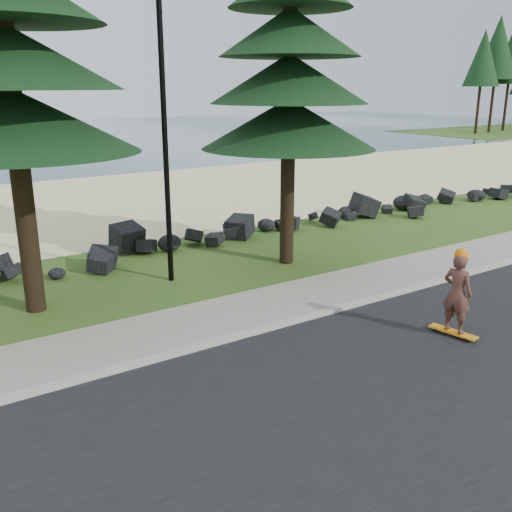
% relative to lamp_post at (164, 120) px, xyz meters
% --- Properties ---
extents(ground, '(160.00, 160.00, 0.00)m').
position_rel_lamp_post_xyz_m(ground, '(0.00, -3.20, -4.13)').
color(ground, '#2E551A').
rests_on(ground, ground).
extents(road, '(160.00, 7.00, 0.02)m').
position_rel_lamp_post_xyz_m(road, '(0.00, -7.70, -4.12)').
color(road, black).
rests_on(road, ground).
extents(kerb, '(160.00, 0.20, 0.10)m').
position_rel_lamp_post_xyz_m(kerb, '(0.00, -4.10, -4.08)').
color(kerb, '#ADA79B').
rests_on(kerb, ground).
extents(sidewalk, '(160.00, 2.00, 0.08)m').
position_rel_lamp_post_xyz_m(sidewalk, '(0.00, -3.00, -4.09)').
color(sidewalk, '#9D9683').
rests_on(sidewalk, ground).
extents(beach_sand, '(160.00, 15.00, 0.01)m').
position_rel_lamp_post_xyz_m(beach_sand, '(0.00, 11.30, -4.13)').
color(beach_sand, beige).
rests_on(beach_sand, ground).
extents(seawall_boulders, '(60.00, 2.40, 1.10)m').
position_rel_lamp_post_xyz_m(seawall_boulders, '(0.00, 2.40, -4.13)').
color(seawall_boulders, black).
rests_on(seawall_boulders, ground).
extents(lamp_post, '(0.25, 0.14, 8.14)m').
position_rel_lamp_post_xyz_m(lamp_post, '(0.00, 0.00, 0.00)').
color(lamp_post, black).
rests_on(lamp_post, ground).
extents(skateboarder, '(0.51, 1.03, 1.86)m').
position_rel_lamp_post_xyz_m(skateboarder, '(3.30, -6.44, -3.20)').
color(skateboarder, orange).
rests_on(skateboarder, ground).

